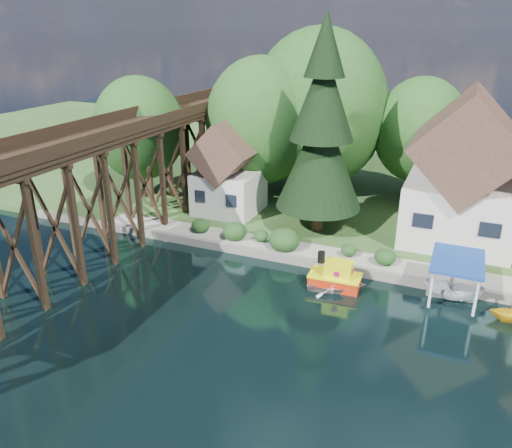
% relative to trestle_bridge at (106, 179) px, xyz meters
% --- Properties ---
extents(ground, '(140.00, 140.00, 0.00)m').
position_rel_trestle_bridge_xyz_m(ground, '(16.00, -5.17, -5.35)').
color(ground, black).
rests_on(ground, ground).
extents(bank, '(140.00, 52.00, 0.50)m').
position_rel_trestle_bridge_xyz_m(bank, '(16.00, 28.83, -5.10)').
color(bank, '#294E1F').
rests_on(bank, ground).
extents(seawall, '(60.00, 0.40, 0.62)m').
position_rel_trestle_bridge_xyz_m(seawall, '(20.00, 2.83, -5.04)').
color(seawall, slate).
rests_on(seawall, ground).
extents(promenade, '(50.00, 2.60, 0.06)m').
position_rel_trestle_bridge_xyz_m(promenade, '(22.00, 4.13, -4.82)').
color(promenade, gray).
rests_on(promenade, bank).
extents(trestle_bridge, '(4.12, 44.18, 9.30)m').
position_rel_trestle_bridge_xyz_m(trestle_bridge, '(0.00, 0.00, 0.00)').
color(trestle_bridge, black).
rests_on(trestle_bridge, ground).
extents(house_left, '(7.64, 8.64, 11.02)m').
position_rel_trestle_bridge_xyz_m(house_left, '(23.00, 10.83, -0.21)').
color(house_left, silver).
rests_on(house_left, bank).
extents(shed, '(5.09, 5.40, 7.85)m').
position_rel_trestle_bridge_xyz_m(shed, '(5.00, 9.33, -1.52)').
color(shed, silver).
rests_on(shed, bank).
extents(bg_trees, '(49.90, 13.30, 10.57)m').
position_rel_trestle_bridge_xyz_m(bg_trees, '(17.00, 16.08, 1.94)').
color(bg_trees, '#382314').
rests_on(bg_trees, bank).
extents(shrubs, '(15.76, 2.47, 1.70)m').
position_rel_trestle_bridge_xyz_m(shrubs, '(11.40, 4.09, -4.12)').
color(shrubs, '#1A3C15').
rests_on(shrubs, bank).
extents(conifer, '(6.45, 6.45, 15.88)m').
position_rel_trestle_bridge_xyz_m(conifer, '(13.08, 8.28, 2.79)').
color(conifer, '#382314').
rests_on(conifer, bank).
extents(tugboat, '(3.29, 1.90, 2.33)m').
position_rel_trestle_bridge_xyz_m(tugboat, '(16.53, 0.78, -4.65)').
color(tugboat, red).
rests_on(tugboat, ground).
extents(boat_white_a, '(4.35, 3.68, 0.77)m').
position_rel_trestle_bridge_xyz_m(boat_white_a, '(16.65, 0.54, -4.97)').
color(boat_white_a, silver).
rests_on(boat_white_a, ground).
extents(boat_canopy, '(3.41, 4.23, 2.72)m').
position_rel_trestle_bridge_xyz_m(boat_canopy, '(23.40, 1.92, -4.18)').
color(boat_canopy, silver).
rests_on(boat_canopy, ground).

